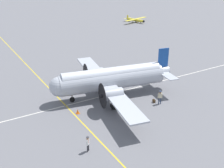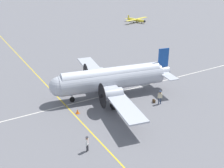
{
  "view_description": "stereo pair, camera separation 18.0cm",
  "coord_description": "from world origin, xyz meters",
  "px_view_note": "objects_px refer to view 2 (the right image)",
  "views": [
    {
      "loc": [
        30.47,
        -18.26,
        17.12
      ],
      "look_at": [
        0.0,
        0.0,
        1.79
      ],
      "focal_mm": 45.0,
      "sensor_mm": 36.0,
      "label": 1
    },
    {
      "loc": [
        30.56,
        -18.11,
        17.12
      ],
      "look_at": [
        0.0,
        0.0,
        1.79
      ],
      "focal_mm": 45.0,
      "sensor_mm": 36.0,
      "label": 2
    }
  ],
  "objects_px": {
    "passenger_boarding": "(160,96)",
    "traffic_cone": "(77,111)",
    "airliner_main": "(109,79)",
    "suitcase_near_door": "(154,101)",
    "crew_foreground": "(87,142)",
    "light_aircraft_distant": "(137,20)"
  },
  "relations": [
    {
      "from": "crew_foreground",
      "to": "suitcase_near_door",
      "type": "relative_size",
      "value": 3.43
    },
    {
      "from": "crew_foreground",
      "to": "suitcase_near_door",
      "type": "height_order",
      "value": "crew_foreground"
    },
    {
      "from": "airliner_main",
      "to": "traffic_cone",
      "type": "distance_m",
      "value": 6.64
    },
    {
      "from": "airliner_main",
      "to": "traffic_cone",
      "type": "relative_size",
      "value": 38.35
    },
    {
      "from": "airliner_main",
      "to": "passenger_boarding",
      "type": "xyz_separation_m",
      "value": [
        5.47,
        4.58,
        -1.46
      ]
    },
    {
      "from": "crew_foreground",
      "to": "traffic_cone",
      "type": "relative_size",
      "value": 2.81
    },
    {
      "from": "airliner_main",
      "to": "light_aircraft_distant",
      "type": "relative_size",
      "value": 2.39
    },
    {
      "from": "airliner_main",
      "to": "crew_foreground",
      "type": "height_order",
      "value": "airliner_main"
    },
    {
      "from": "light_aircraft_distant",
      "to": "crew_foreground",
      "type": "bearing_deg",
      "value": -54.93
    },
    {
      "from": "airliner_main",
      "to": "suitcase_near_door",
      "type": "relative_size",
      "value": 46.93
    },
    {
      "from": "traffic_cone",
      "to": "airliner_main",
      "type": "bearing_deg",
      "value": 111.27
    },
    {
      "from": "passenger_boarding",
      "to": "traffic_cone",
      "type": "distance_m",
      "value": 10.89
    },
    {
      "from": "crew_foreground",
      "to": "airliner_main",
      "type": "bearing_deg",
      "value": -166.37
    },
    {
      "from": "suitcase_near_door",
      "to": "light_aircraft_distant",
      "type": "xyz_separation_m",
      "value": [
        -46.33,
        29.91,
        0.57
      ]
    },
    {
      "from": "suitcase_near_door",
      "to": "light_aircraft_distant",
      "type": "height_order",
      "value": "light_aircraft_distant"
    },
    {
      "from": "airliner_main",
      "to": "passenger_boarding",
      "type": "relative_size",
      "value": 12.25
    },
    {
      "from": "crew_foreground",
      "to": "suitcase_near_door",
      "type": "distance_m",
      "value": 13.26
    },
    {
      "from": "crew_foreground",
      "to": "suitcase_near_door",
      "type": "bearing_deg",
      "value": 165.38
    },
    {
      "from": "crew_foreground",
      "to": "light_aircraft_distant",
      "type": "xyz_separation_m",
      "value": [
        -51.3,
        42.17,
        -0.25
      ]
    },
    {
      "from": "light_aircraft_distant",
      "to": "traffic_cone",
      "type": "distance_m",
      "value": 59.25
    },
    {
      "from": "airliner_main",
      "to": "suitcase_near_door",
      "type": "height_order",
      "value": "airliner_main"
    },
    {
      "from": "airliner_main",
      "to": "light_aircraft_distant",
      "type": "height_order",
      "value": "airliner_main"
    }
  ]
}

